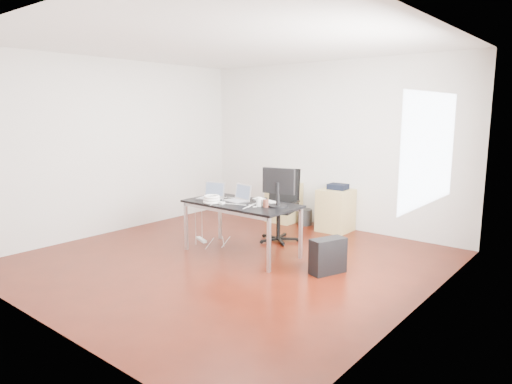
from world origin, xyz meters
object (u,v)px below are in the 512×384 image
Objects in this scene: desk at (241,206)px; filing_cabinet_right at (336,210)px; pc_tower at (328,256)px; filing_cabinet_left at (284,202)px; office_chair at (281,201)px.

desk reaches higher than filing_cabinet_right.
filing_cabinet_right is 2.08m from pc_tower.
desk is 2.00m from filing_cabinet_right.
desk is at bearing -70.86° from filing_cabinet_left.
filing_cabinet_left is (-0.67, 1.93, -0.33)m from desk.
office_chair is 2.40× the size of pc_tower.
filing_cabinet_right reaches higher than pc_tower.
filing_cabinet_left is (-0.66, 1.01, -0.26)m from office_chair.
office_chair is at bearing 168.48° from pc_tower.
filing_cabinet_right is (1.06, 0.00, 0.00)m from filing_cabinet_left.
filing_cabinet_right is at bearing 137.71° from pc_tower.
filing_cabinet_left is at bearing 180.00° from filing_cabinet_right.
filing_cabinet_left is 1.56× the size of pc_tower.
desk reaches higher than pc_tower.
filing_cabinet_right is (0.38, 1.93, -0.33)m from desk.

